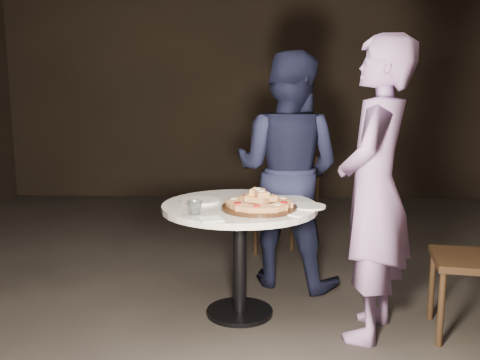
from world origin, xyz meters
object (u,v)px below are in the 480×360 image
(diner_navy, at_px, (287,170))
(diner_teal, at_px, (374,190))
(serving_board, at_px, (259,208))
(water_glass, at_px, (195,208))
(chair_far, at_px, (288,202))
(table, at_px, (240,225))
(focaccia_pile, at_px, (259,201))

(diner_navy, height_order, diner_teal, diner_teal)
(serving_board, bearing_deg, water_glass, -158.28)
(serving_board, bearing_deg, chair_far, 78.90)
(table, xyz_separation_m, chair_far, (0.33, 0.98, -0.07))
(chair_far, bearing_deg, water_glass, 42.50)
(diner_teal, bearing_deg, water_glass, -65.45)
(diner_navy, bearing_deg, diner_teal, 142.40)
(water_glass, bearing_deg, focaccia_pile, 21.73)
(serving_board, xyz_separation_m, water_glass, (-0.34, -0.13, 0.03))
(serving_board, height_order, diner_navy, diner_navy)
(table, xyz_separation_m, diner_navy, (0.30, 0.54, 0.23))
(diner_navy, bearing_deg, serving_board, 98.41)
(table, relative_size, diner_teal, 0.56)
(table, relative_size, serving_board, 2.16)
(table, relative_size, diner_navy, 0.57)
(water_glass, xyz_separation_m, chair_far, (0.55, 1.24, -0.23))
(chair_far, relative_size, diner_navy, 0.52)
(water_glass, distance_m, chair_far, 1.38)
(serving_board, xyz_separation_m, diner_navy, (0.18, 0.67, 0.10))
(focaccia_pile, height_order, water_glass, focaccia_pile)
(water_glass, distance_m, diner_navy, 0.96)
(diner_teal, bearing_deg, chair_far, -140.35)
(serving_board, distance_m, diner_teal, 0.62)
(diner_navy, bearing_deg, chair_far, -70.56)
(chair_far, height_order, diner_navy, diner_navy)
(table, height_order, water_glass, water_glass)
(table, xyz_separation_m, diner_teal, (0.71, -0.22, 0.25))
(diner_navy, relative_size, diner_teal, 0.98)
(water_glass, relative_size, chair_far, 0.10)
(table, bearing_deg, diner_teal, -17.21)
(water_glass, xyz_separation_m, diner_teal, (0.93, 0.04, 0.09))
(water_glass, bearing_deg, chair_far, 65.98)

